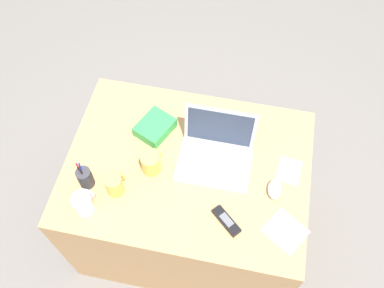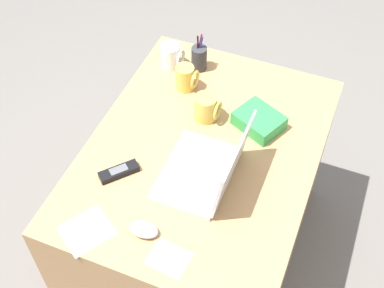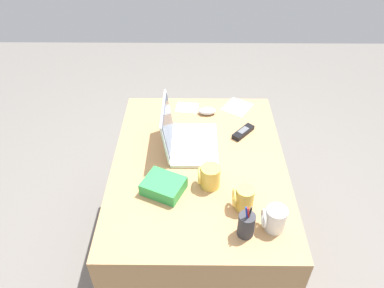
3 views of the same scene
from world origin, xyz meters
name	(u,v)px [view 1 (image 1 of 3)]	position (x,y,z in m)	size (l,w,h in m)	color
ground_plane	(189,225)	(0.00, 0.00, 0.00)	(6.00, 6.00, 0.00)	slate
desk	(188,200)	(0.00, 0.00, 0.38)	(1.10, 0.82, 0.76)	tan
laptop	(216,153)	(0.12, 0.06, 0.81)	(0.33, 0.26, 0.23)	silver
computer_mouse	(275,189)	(0.40, -0.05, 0.78)	(0.06, 0.10, 0.04)	silver
coffee_mug_white	(151,162)	(-0.15, -0.04, 0.81)	(0.09, 0.10, 0.11)	#E0BC4C
coffee_mug_tall	(115,184)	(-0.28, -0.18, 0.81)	(0.08, 0.09, 0.11)	#E0BC4C
coffee_mug_spare	(83,203)	(-0.38, -0.29, 0.81)	(0.08, 0.09, 0.10)	white
cordless_phone	(226,221)	(0.22, -0.23, 0.77)	(0.14, 0.13, 0.03)	black
pen_holder	(85,178)	(-0.41, -0.18, 0.81)	(0.06, 0.06, 0.17)	#333338
snack_bag	(155,127)	(-0.19, 0.15, 0.79)	(0.14, 0.17, 0.06)	green
paper_note_near_laptop	(285,231)	(0.46, -0.22, 0.76)	(0.15, 0.14, 0.00)	white
paper_note_left	(289,171)	(0.45, 0.06, 0.76)	(0.10, 0.12, 0.00)	white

